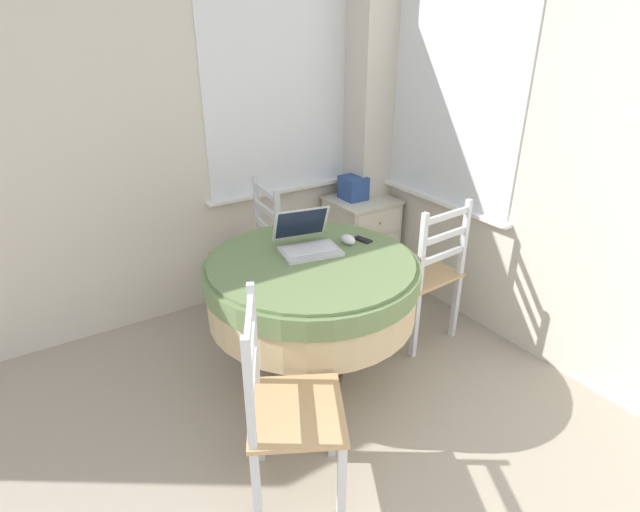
{
  "coord_description": "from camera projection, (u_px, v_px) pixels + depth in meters",
  "views": [
    {
      "loc": [
        -0.34,
        0.16,
        1.89
      ],
      "look_at": [
        1.05,
        2.33,
        0.68
      ],
      "focal_mm": 28.0,
      "sensor_mm": 36.0,
      "label": 1
    }
  ],
  "objects": [
    {
      "name": "computer_mouse",
      "position": [
        348.0,
        239.0,
        2.81
      ],
      "size": [
        0.07,
        0.1,
        0.05
      ],
      "color": "white",
      "rests_on": "round_dining_table"
    },
    {
      "name": "round_dining_table",
      "position": [
        312.0,
        284.0,
        2.7
      ],
      "size": [
        1.15,
        1.15,
        0.76
      ],
      "color": "#4C3D2D",
      "rests_on": "ground_plane"
    },
    {
      "name": "laptop",
      "position": [
        307.0,
        241.0,
        2.73
      ],
      "size": [
        0.37,
        0.36,
        0.21
      ],
      "color": "silver",
      "rests_on": "round_dining_table"
    },
    {
      "name": "dining_chair_near_back_window",
      "position": [
        251.0,
        256.0,
        3.37
      ],
      "size": [
        0.43,
        0.46,
        0.95
      ],
      "color": "tan",
      "rests_on": "ground_plane"
    },
    {
      "name": "cell_phone",
      "position": [
        362.0,
        240.0,
        2.86
      ],
      "size": [
        0.07,
        0.12,
        0.01
      ],
      "color": "black",
      "rests_on": "round_dining_table"
    },
    {
      "name": "corner_room_shell",
      "position": [
        382.0,
        154.0,
        2.56
      ],
      "size": [
        4.43,
        5.18,
        2.55
      ],
      "color": "beige",
      "rests_on": "ground_plane"
    },
    {
      "name": "storage_box",
      "position": [
        353.0,
        188.0,
        3.8
      ],
      "size": [
        0.17,
        0.19,
        0.18
      ],
      "color": "#2D4C93",
      "rests_on": "corner_cabinet"
    },
    {
      "name": "dining_chair_near_right_window",
      "position": [
        424.0,
        274.0,
        3.12
      ],
      "size": [
        0.46,
        0.42,
        0.95
      ],
      "color": "tan",
      "rests_on": "ground_plane"
    },
    {
      "name": "dining_chair_camera_near",
      "position": [
        286.0,
        409.0,
        2.03
      ],
      "size": [
        0.54,
        0.56,
        0.95
      ],
      "color": "tan",
      "rests_on": "ground_plane"
    },
    {
      "name": "corner_cabinet",
      "position": [
        361.0,
        238.0,
        3.97
      ],
      "size": [
        0.48,
        0.47,
        0.66
      ],
      "color": "silver",
      "rests_on": "ground_plane"
    }
  ]
}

